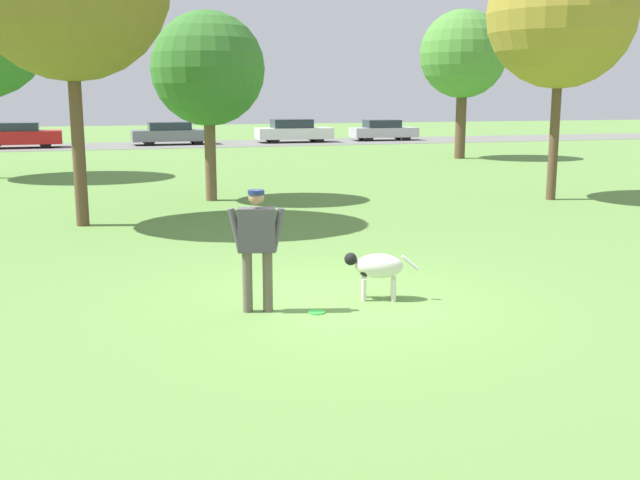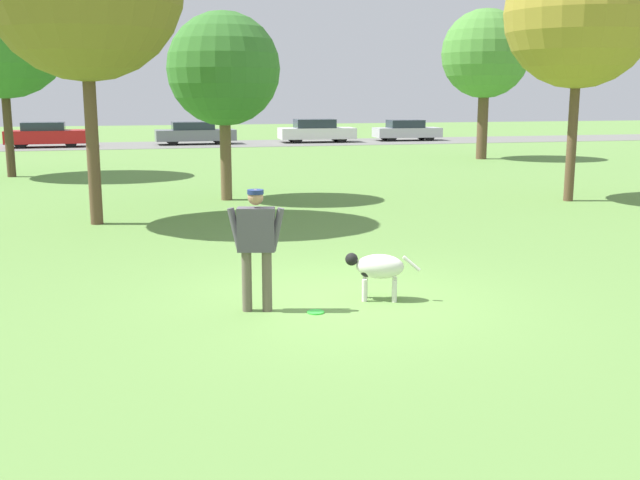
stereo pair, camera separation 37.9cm
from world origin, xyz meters
name	(u,v)px [view 2 (the right image)]	position (x,y,z in m)	size (l,w,h in m)	color
ground_plane	(336,300)	(0.00, 0.00, 0.00)	(120.00, 120.00, 0.00)	#608C42
far_road_strip	(179,145)	(0.00, 33.04, 0.01)	(120.00, 6.00, 0.01)	slate
person	(256,239)	(-1.15, -0.26, 0.96)	(0.74, 0.33, 1.61)	#665B4C
dog	(377,268)	(0.55, -0.14, 0.46)	(1.01, 0.54, 0.66)	silver
frisbee	(316,312)	(-0.43, -0.53, 0.01)	(0.23, 0.23, 0.02)	#33D838
tree_near_right	(580,13)	(8.61, 7.89, 4.83)	(3.82, 3.82, 6.75)	brown
tree_far_right	(485,54)	(12.23, 20.41, 4.45)	(3.75, 3.75, 6.36)	brown
tree_far_left	(0,30)	(-6.66, 17.82, 4.89)	(4.54, 4.54, 7.17)	#4C3826
tree_mid_center	(224,69)	(-0.21, 10.32, 3.43)	(2.95, 2.95, 4.93)	brown
parked_car_red	(46,135)	(-6.96, 32.68, 0.66)	(4.20, 1.87, 1.33)	red
parked_car_grey	(195,133)	(0.91, 33.07, 0.63)	(4.44, 1.81, 1.26)	slate
parked_car_white	(316,131)	(7.94, 33.11, 0.67)	(4.45, 1.98, 1.35)	white
parked_car_silver	(407,130)	(13.65, 33.36, 0.62)	(4.03, 1.81, 1.25)	#B7B7BC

